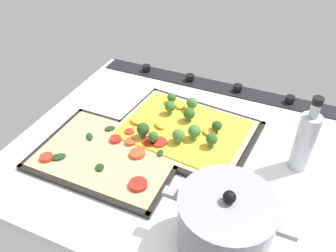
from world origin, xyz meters
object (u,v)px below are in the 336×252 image
object	(u,v)px
baking_tray_front	(185,133)
oil_bottle	(305,140)
cooking_pot	(225,223)
veggie_pizza_back	(111,154)
broccoli_pizza	(184,128)
baking_tray_back	(109,156)

from	to	relation	value
baking_tray_front	oil_bottle	bearing A→B (deg)	179.17
oil_bottle	baking_tray_front	bearing A→B (deg)	-0.83
cooking_pot	veggie_pizza_back	bearing A→B (deg)	-21.11
broccoli_pizza	oil_bottle	size ratio (longest dim) A/B	1.82
veggie_pizza_back	oil_bottle	size ratio (longest dim) A/B	1.68
broccoli_pizza	veggie_pizza_back	xyz separation A→B (cm)	(13.70, 16.14, -0.78)
oil_bottle	baking_tray_back	bearing A→B (deg)	19.57
baking_tray_back	broccoli_pizza	bearing A→B (deg)	-130.98
broccoli_pizza	cooking_pot	distance (cm)	35.41
baking_tray_back	cooking_pot	size ratio (longest dim) A/B	1.45
baking_tray_front	veggie_pizza_back	bearing A→B (deg)	48.88
baking_tray_back	oil_bottle	distance (cm)	48.43
broccoli_pizza	veggie_pizza_back	distance (cm)	21.19
baking_tray_back	oil_bottle	bearing A→B (deg)	-160.43
broccoli_pizza	baking_tray_back	world-z (taller)	broccoli_pizza
baking_tray_back	veggie_pizza_back	world-z (taller)	veggie_pizza_back
veggie_pizza_back	oil_bottle	xyz separation A→B (cm)	(-44.46, -15.75, 7.32)
broccoli_pizza	baking_tray_back	distance (cm)	21.76
broccoli_pizza	veggie_pizza_back	world-z (taller)	broccoli_pizza
veggie_pizza_back	oil_bottle	world-z (taller)	oil_bottle
baking_tray_back	baking_tray_front	bearing A→B (deg)	-131.75
baking_tray_front	oil_bottle	size ratio (longest dim) A/B	1.95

